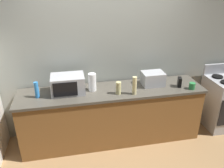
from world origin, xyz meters
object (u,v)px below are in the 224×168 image
at_px(toaster_oven, 153,79).
at_px(paper_towel_roll, 92,82).
at_px(mug_green, 192,86).
at_px(bottle_vinegar, 118,88).
at_px(bottle_hand_soap, 135,86).
at_px(bottle_spray_cleaner, 37,90).
at_px(stove_range, 223,102).
at_px(cordless_phone, 179,82).
at_px(microwave, 68,84).

height_order(toaster_oven, paper_towel_roll, paper_towel_roll).
distance_m(toaster_oven, mug_green, 0.60).
distance_m(bottle_vinegar, mug_green, 1.14).
xyz_separation_m(bottle_hand_soap, mug_green, (0.91, -0.01, -0.09)).
bearing_deg(bottle_spray_cleaner, stove_range, 0.43).
distance_m(toaster_oven, bottle_vinegar, 0.63).
relative_size(stove_range, bottle_vinegar, 5.77).
xyz_separation_m(paper_towel_roll, mug_green, (1.50, -0.26, -0.08)).
height_order(paper_towel_roll, cordless_phone, paper_towel_roll).
xyz_separation_m(cordless_phone, bottle_spray_cleaner, (-2.14, 0.07, 0.04)).
distance_m(bottle_hand_soap, mug_green, 0.92).
relative_size(stove_range, paper_towel_roll, 4.00).
distance_m(toaster_oven, bottle_spray_cleaner, 1.76).
relative_size(cordless_phone, bottle_vinegar, 0.80).
bearing_deg(mug_green, bottle_vinegar, 176.60).
xyz_separation_m(bottle_vinegar, bottle_spray_cleaner, (-1.15, 0.12, 0.03)).
distance_m(paper_towel_roll, cordless_phone, 1.35).
height_order(paper_towel_roll, bottle_spray_cleaner, paper_towel_roll).
relative_size(cordless_phone, bottle_spray_cleaner, 0.63).
bearing_deg(paper_towel_roll, stove_range, -1.26).
bearing_deg(toaster_oven, bottle_hand_soap, -145.89).
bearing_deg(bottle_vinegar, cordless_phone, 2.81).
bearing_deg(mug_green, paper_towel_roll, 170.29).
xyz_separation_m(bottle_hand_soap, bottle_spray_cleaner, (-1.38, 0.17, -0.02)).
bearing_deg(bottle_vinegar, stove_range, 4.10).
relative_size(paper_towel_roll, cordless_phone, 1.80).
relative_size(paper_towel_roll, mug_green, 2.69).
distance_m(microwave, bottle_vinegar, 0.74).
relative_size(stove_range, toaster_oven, 3.18).
height_order(stove_range, bottle_hand_soap, bottle_hand_soap).
bearing_deg(microwave, bottle_spray_cleaner, -170.69).
relative_size(stove_range, cordless_phone, 7.20).
bearing_deg(stove_range, bottle_spray_cleaner, -179.57).
bearing_deg(mug_green, toaster_oven, 153.67).
height_order(microwave, toaster_oven, microwave).
height_order(bottle_vinegar, bottle_hand_soap, bottle_hand_soap).
xyz_separation_m(paper_towel_roll, bottle_vinegar, (0.36, -0.19, -0.04)).
relative_size(cordless_phone, bottle_hand_soap, 0.55).
relative_size(bottle_vinegar, bottle_spray_cleaner, 0.78).
bearing_deg(cordless_phone, mug_green, -19.31).
bearing_deg(paper_towel_roll, bottle_hand_soap, -22.75).
bearing_deg(bottle_spray_cleaner, bottle_hand_soap, -7.08).
relative_size(toaster_oven, bottle_spray_cleaner, 1.42).
bearing_deg(bottle_vinegar, bottle_hand_soap, -14.03).
distance_m(toaster_oven, bottle_hand_soap, 0.46).
height_order(bottle_vinegar, mug_green, bottle_vinegar).
xyz_separation_m(bottle_vinegar, mug_green, (1.14, -0.07, -0.04)).
bearing_deg(mug_green, microwave, 172.21).
bearing_deg(microwave, mug_green, -7.79).
relative_size(cordless_phone, mug_green, 1.49).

